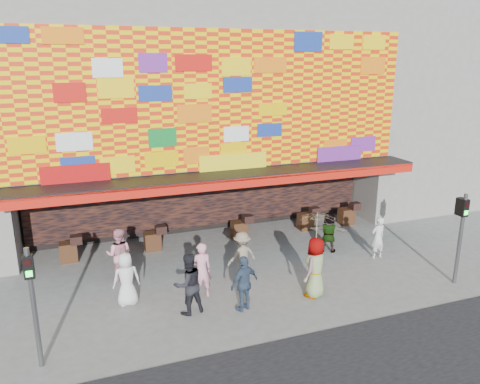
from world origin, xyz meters
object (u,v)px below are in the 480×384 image
at_px(ped_b, 201,270).
at_px(ped_i, 119,254).
at_px(ped_e, 244,283).
at_px(ped_f, 329,232).
at_px(parasol, 317,229).
at_px(ped_d, 242,255).
at_px(ped_h, 378,238).
at_px(ped_a, 126,279).
at_px(ped_c, 188,284).
at_px(signal_right, 461,229).
at_px(ped_g, 315,267).
at_px(signal_left, 32,295).

bearing_deg(ped_b, ped_i, -45.69).
xyz_separation_m(ped_e, ped_f, (4.47, 2.92, -0.07)).
distance_m(ped_e, parasol, 2.67).
distance_m(ped_i, parasol, 6.44).
xyz_separation_m(ped_d, ped_h, (5.19, -0.17, -0.02)).
xyz_separation_m(ped_d, ped_f, (3.81, 0.95, -0.03)).
distance_m(ped_a, ped_e, 3.45).
bearing_deg(ped_e, ped_c, -35.83).
distance_m(signal_right, ped_a, 10.41).
bearing_deg(parasol, ped_a, 165.08).
relative_size(signal_right, parasol, 1.57).
height_order(ped_b, ped_h, ped_b).
relative_size(ped_e, ped_g, 0.89).
relative_size(ped_g, ped_i, 1.07).
bearing_deg(ped_e, ped_b, -72.98).
height_order(signal_right, ped_g, signal_right).
xyz_separation_m(signal_right, ped_a, (-10.11, 2.26, -1.05)).
height_order(ped_c, ped_d, ped_c).
relative_size(signal_left, ped_i, 1.70).
distance_m(ped_g, ped_i, 6.31).
xyz_separation_m(ped_h, ped_i, (-8.98, 1.43, 0.10)).
bearing_deg(ped_h, ped_d, -6.93).
bearing_deg(parasol, ped_h, 26.44).
distance_m(ped_a, ped_g, 5.62).
relative_size(ped_d, ped_h, 1.03).
bearing_deg(ped_h, ped_i, -14.16).
distance_m(signal_left, ped_d, 6.74).
height_order(signal_left, ped_i, signal_left).
relative_size(ped_a, ped_c, 0.91).
relative_size(ped_c, ped_h, 1.15).
distance_m(ped_c, ped_g, 3.87).
bearing_deg(ped_f, ped_g, 83.75).
height_order(ped_e, ped_f, ped_e).
bearing_deg(ped_d, ped_b, 15.53).
xyz_separation_m(signal_left, ped_g, (7.72, 0.81, -0.92)).
relative_size(signal_right, ped_c, 1.67).
bearing_deg(ped_f, ped_i, 28.31).
xyz_separation_m(signal_right, parasol, (-4.68, 0.81, 0.32)).
distance_m(ped_f, parasol, 3.86).
xyz_separation_m(signal_left, ped_c, (3.87, 1.15, -0.96)).
xyz_separation_m(ped_e, ped_i, (-3.13, 3.23, 0.05)).
distance_m(ped_c, parasol, 4.07).
bearing_deg(parasol, ped_d, 130.67).
distance_m(ped_f, ped_i, 7.61).
bearing_deg(ped_h, signal_right, 108.97).
bearing_deg(ped_c, ped_g, 162.31).
bearing_deg(signal_right, signal_left, 180.00).
distance_m(ped_a, ped_b, 2.20).
height_order(ped_d, ped_h, ped_d).
bearing_deg(ped_f, ped_h, 171.52).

